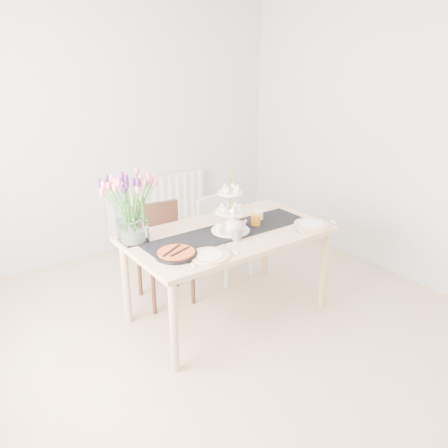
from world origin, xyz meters
TOP-DOWN VIEW (x-y plane):
  - room_shell at (0.00, 0.00)m, footprint 4.50×4.50m
  - radiator at (0.50, 2.19)m, footprint 1.20×0.08m
  - dining_table at (0.19, 0.43)m, footprint 1.60×0.90m
  - chair_brown at (-0.09, 1.03)m, footprint 0.47×0.47m
  - chair_white at (0.58, 1.09)m, footprint 0.46×0.46m
  - table_runner at (0.19, 0.43)m, footprint 1.40×0.35m
  - tulip_vase at (-0.50, 0.68)m, footprint 0.65×0.65m
  - cake_stand at (0.21, 0.42)m, footprint 0.30×0.30m
  - teapot at (0.18, 0.34)m, footprint 0.26×0.22m
  - cream_jug at (0.56, 0.50)m, footprint 0.10×0.10m
  - tart_tin at (-0.37, 0.27)m, footprint 0.30×0.30m
  - mug_grey at (0.15, 0.26)m, footprint 0.11×0.11m
  - mug_white at (0.26, 0.37)m, footprint 0.08×0.08m
  - mug_orange at (0.46, 0.40)m, footprint 0.11×0.11m
  - plate_left at (-0.18, 0.13)m, footprint 0.32×0.32m
  - plate_right at (0.84, 0.14)m, footprint 0.38×0.38m

SIDE VIEW (x-z plane):
  - radiator at x=0.50m, z-range 0.15..0.75m
  - chair_white at x=0.58m, z-range 0.06..0.84m
  - chair_brown at x=-0.09m, z-range 0.07..0.92m
  - dining_table at x=0.19m, z-range 0.30..1.05m
  - table_runner at x=0.19m, z-range 0.75..0.76m
  - plate_left at x=-0.18m, z-range 0.75..0.76m
  - plate_right at x=0.84m, z-range 0.75..0.77m
  - tart_tin at x=-0.37m, z-range 0.75..0.79m
  - cream_jug at x=0.56m, z-range 0.75..0.83m
  - mug_grey at x=0.15m, z-range 0.75..0.84m
  - mug_white at x=0.26m, z-range 0.75..0.84m
  - mug_orange at x=0.46m, z-range 0.75..0.84m
  - teapot at x=0.18m, z-range 0.75..0.91m
  - cake_stand at x=0.21m, z-range 0.65..1.10m
  - tulip_vase at x=-0.50m, z-range 0.83..1.39m
  - room_shell at x=0.00m, z-range -0.95..3.55m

